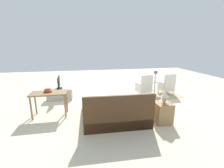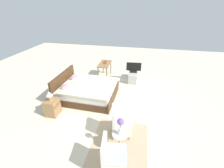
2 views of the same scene
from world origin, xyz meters
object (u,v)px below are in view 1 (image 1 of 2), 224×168
object	(u,v)px
table_lamp	(165,96)
flower_vase	(155,75)
tv_stand	(60,94)
tv_flatscreen	(59,83)
armchair_by_window_right	(144,87)
nightstand	(163,113)
book_stack	(48,91)
vanity_desk	(49,96)
armchair_by_window_left	(167,86)
bed	(113,105)
side_table	(155,86)

from	to	relation	value
table_lamp	flower_vase	bearing A→B (deg)	-111.02
tv_stand	tv_flatscreen	distance (m)	0.47
flower_vase	table_lamp	size ratio (longest dim) A/B	1.45
armchair_by_window_right	nightstand	xyz separation A→B (m)	(0.42, 2.37, -0.09)
table_lamp	book_stack	world-z (taller)	table_lamp
vanity_desk	armchair_by_window_left	bearing A→B (deg)	-164.17
armchair_by_window_left	tv_flatscreen	size ratio (longest dim) A/B	1.33
armchair_by_window_right	flower_vase	distance (m)	0.72
book_stack	flower_vase	bearing A→B (deg)	-161.66
bed	tv_flatscreen	distance (m)	2.53
table_lamp	vanity_desk	bearing A→B (deg)	-18.29
armchair_by_window_left	table_lamp	distance (m)	2.83
table_lamp	tv_flatscreen	world-z (taller)	tv_flatscreen
table_lamp	tv_flatscreen	bearing A→B (deg)	-38.73
tv_stand	book_stack	bearing A→B (deg)	85.66
table_lamp	side_table	bearing A→B (deg)	-111.02
tv_stand	tv_flatscreen	world-z (taller)	tv_flatscreen
armchair_by_window_left	side_table	size ratio (longest dim) A/B	1.58
armchair_by_window_left	book_stack	size ratio (longest dim) A/B	3.75
book_stack	vanity_desk	bearing A→B (deg)	124.28
armchair_by_window_left	side_table	world-z (taller)	armchair_by_window_left
bed	flower_vase	bearing A→B (deg)	-142.71
bed	side_table	bearing A→B (deg)	-142.71
side_table	table_lamp	xyz separation A→B (m)	(0.95, 2.46, 0.43)
table_lamp	vanity_desk	size ratio (longest dim) A/B	0.32
tv_flatscreen	armchair_by_window_left	bearing A→B (deg)	178.61
table_lamp	book_stack	distance (m)	3.38
flower_vase	table_lamp	world-z (taller)	flower_vase
bed	vanity_desk	xyz separation A→B (m)	(1.91, -0.27, 0.34)
bed	armchair_by_window_right	world-z (taller)	bed
armchair_by_window_left	armchair_by_window_right	xyz separation A→B (m)	(1.07, -0.00, 0.00)
armchair_by_window_left	tv_stand	world-z (taller)	armchair_by_window_left
flower_vase	vanity_desk	xyz separation A→B (m)	(4.12, 1.41, -0.24)
side_table	nightstand	world-z (taller)	same
bed	armchair_by_window_right	xyz separation A→B (m)	(-1.68, -1.59, 0.09)
table_lamp	tv_stand	world-z (taller)	table_lamp
bed	nightstand	xyz separation A→B (m)	(-1.26, 0.78, -0.01)
bed	vanity_desk	distance (m)	1.96
armchair_by_window_left	nightstand	distance (m)	2.80
armchair_by_window_left	table_lamp	world-z (taller)	armchair_by_window_left
flower_vase	tv_flatscreen	world-z (taller)	flower_vase
table_lamp	vanity_desk	distance (m)	3.35
armchair_by_window_right	tv_stand	size ratio (longest dim) A/B	0.96
nightstand	tv_flatscreen	bearing A→B (deg)	-38.72
tv_stand	tv_flatscreen	xyz separation A→B (m)	(0.00, 0.00, 0.47)
bed	armchair_by_window_left	world-z (taller)	bed
nightstand	table_lamp	distance (m)	0.50
table_lamp	vanity_desk	xyz separation A→B (m)	(3.17, -1.05, -0.16)
vanity_desk	flower_vase	bearing A→B (deg)	-161.06
nightstand	tv_flatscreen	world-z (taller)	tv_flatscreen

